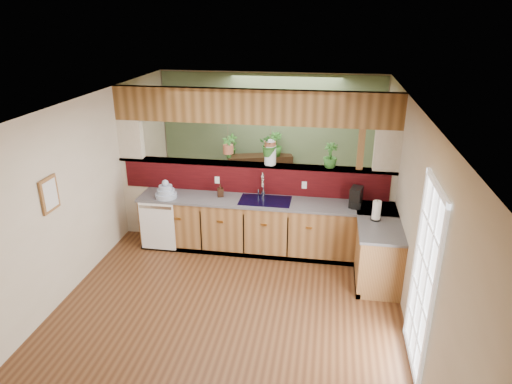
% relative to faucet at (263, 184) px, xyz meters
% --- Properties ---
extents(ground, '(4.60, 7.00, 0.01)m').
position_rel_faucet_xyz_m(ground, '(-0.19, -1.13, -1.13)').
color(ground, '#512F19').
rests_on(ground, ground).
extents(ceiling, '(4.60, 7.00, 0.01)m').
position_rel_faucet_xyz_m(ceiling, '(-0.19, -1.13, 1.47)').
color(ceiling, brown).
rests_on(ceiling, ground).
extents(wall_back, '(4.60, 0.02, 2.60)m').
position_rel_faucet_xyz_m(wall_back, '(-0.19, 2.37, 0.17)').
color(wall_back, beige).
rests_on(wall_back, ground).
extents(wall_left, '(0.02, 7.00, 2.60)m').
position_rel_faucet_xyz_m(wall_left, '(-2.49, -1.13, 0.17)').
color(wall_left, beige).
rests_on(wall_left, ground).
extents(wall_right, '(0.02, 7.00, 2.60)m').
position_rel_faucet_xyz_m(wall_right, '(2.11, -1.13, 0.17)').
color(wall_right, beige).
rests_on(wall_right, ground).
extents(pass_through_partition, '(4.60, 0.21, 2.60)m').
position_rel_faucet_xyz_m(pass_through_partition, '(-0.16, 0.21, 0.06)').
color(pass_through_partition, beige).
rests_on(pass_through_partition, ground).
extents(pass_through_ledge, '(4.60, 0.21, 0.04)m').
position_rel_faucet_xyz_m(pass_through_ledge, '(-0.19, 0.22, 0.24)').
color(pass_through_ledge, brown).
rests_on(pass_through_ledge, ground).
extents(header_beam, '(4.60, 0.15, 0.55)m').
position_rel_faucet_xyz_m(header_beam, '(-0.19, 0.22, 1.20)').
color(header_beam, brown).
rests_on(header_beam, ground).
extents(sage_backwall, '(4.55, 0.02, 2.55)m').
position_rel_faucet_xyz_m(sage_backwall, '(-0.19, 2.35, 0.17)').
color(sage_backwall, '#586F4C').
rests_on(sage_backwall, ground).
extents(countertop, '(4.14, 1.52, 0.90)m').
position_rel_faucet_xyz_m(countertop, '(0.65, -0.27, -0.68)').
color(countertop, brown).
rests_on(countertop, ground).
extents(dishwasher, '(0.58, 0.03, 0.82)m').
position_rel_faucet_xyz_m(dishwasher, '(-1.67, -0.47, -0.67)').
color(dishwasher, white).
rests_on(dishwasher, ground).
extents(navy_sink, '(0.82, 0.50, 0.18)m').
position_rel_faucet_xyz_m(navy_sink, '(0.06, -0.16, -0.31)').
color(navy_sink, black).
rests_on(navy_sink, countertop).
extents(french_door, '(0.06, 1.02, 2.16)m').
position_rel_faucet_xyz_m(french_door, '(2.08, -2.43, -0.08)').
color(french_door, white).
rests_on(french_door, ground).
extents(framed_print, '(0.04, 0.35, 0.45)m').
position_rel_faucet_xyz_m(framed_print, '(-2.46, -1.93, 0.42)').
color(framed_print, brown).
rests_on(framed_print, wall_left).
extents(faucet, '(0.19, 0.19, 0.42)m').
position_rel_faucet_xyz_m(faucet, '(0.00, 0.00, 0.00)').
color(faucet, '#B7B7B2').
rests_on(faucet, countertop).
extents(dish_stack, '(0.35, 0.35, 0.30)m').
position_rel_faucet_xyz_m(dish_stack, '(-1.54, -0.28, -0.13)').
color(dish_stack, '#94A3BF').
rests_on(dish_stack, countertop).
extents(soap_dispenser, '(0.12, 0.13, 0.21)m').
position_rel_faucet_xyz_m(soap_dispenser, '(-0.68, -0.10, -0.12)').
color(soap_dispenser, '#351F13').
rests_on(soap_dispenser, countertop).
extents(coffee_maker, '(0.16, 0.28, 0.31)m').
position_rel_faucet_xyz_m(coffee_maker, '(1.48, -0.16, -0.09)').
color(coffee_maker, black).
rests_on(coffee_maker, countertop).
extents(paper_towel, '(0.15, 0.15, 0.31)m').
position_rel_faucet_xyz_m(paper_towel, '(1.75, -0.61, -0.08)').
color(paper_towel, black).
rests_on(paper_towel, countertop).
extents(glass_jar, '(0.19, 0.19, 0.42)m').
position_rel_faucet_xyz_m(glass_jar, '(0.09, 0.22, 0.47)').
color(glass_jar, silver).
rests_on(glass_jar, pass_through_ledge).
extents(ledge_plant_right, '(0.23, 0.23, 0.40)m').
position_rel_faucet_xyz_m(ledge_plant_right, '(1.05, 0.22, 0.46)').
color(ledge_plant_right, '#275D20').
rests_on(ledge_plant_right, pass_through_ledge).
extents(hanging_plant_a, '(0.20, 0.17, 0.51)m').
position_rel_faucet_xyz_m(hanging_plant_a, '(-0.61, 0.22, 0.64)').
color(hanging_plant_a, brown).
rests_on(hanging_plant_a, header_beam).
extents(hanging_plant_b, '(0.42, 0.39, 0.52)m').
position_rel_faucet_xyz_m(hanging_plant_b, '(0.08, 0.22, 0.78)').
color(hanging_plant_b, brown).
rests_on(hanging_plant_b, header_beam).
extents(shelving_console, '(1.38, 0.71, 0.89)m').
position_rel_faucet_xyz_m(shelving_console, '(-0.38, 2.12, -0.63)').
color(shelving_console, black).
rests_on(shelving_console, ground).
extents(shelf_plant_a, '(0.25, 0.19, 0.43)m').
position_rel_faucet_xyz_m(shelf_plant_a, '(-0.96, 2.12, 0.03)').
color(shelf_plant_a, '#275D20').
rests_on(shelf_plant_a, shelving_console).
extents(shelf_plant_b, '(0.30, 0.30, 0.49)m').
position_rel_faucet_xyz_m(shelf_plant_b, '(-0.06, 2.12, 0.06)').
color(shelf_plant_b, '#275D20').
rests_on(shelf_plant_b, shelving_console).
extents(floor_plant, '(0.76, 0.71, 0.70)m').
position_rel_faucet_xyz_m(floor_plant, '(1.19, 0.92, -0.78)').
color(floor_plant, '#275D20').
rests_on(floor_plant, ground).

